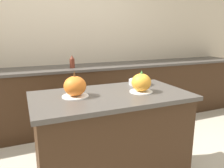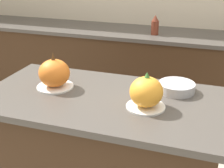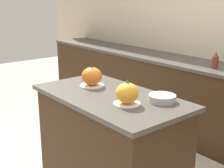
# 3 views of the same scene
# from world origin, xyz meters

# --- Properties ---
(wall_back) EXTENTS (8.00, 0.06, 2.50)m
(wall_back) POSITION_xyz_m (0.00, 1.84, 1.25)
(wall_back) COLOR beige
(wall_back) RESTS_ON ground_plane
(kitchen_island) EXTENTS (1.28, 0.69, 0.92)m
(kitchen_island) POSITION_xyz_m (0.00, 0.00, 0.46)
(kitchen_island) COLOR #382314
(kitchen_island) RESTS_ON ground_plane
(back_counter) EXTENTS (6.00, 0.60, 0.93)m
(back_counter) POSITION_xyz_m (0.00, 1.51, 0.46)
(back_counter) COLOR #382314
(back_counter) RESTS_ON ground_plane
(pumpkin_cake_left) EXTENTS (0.21, 0.21, 0.21)m
(pumpkin_cake_left) POSITION_xyz_m (-0.29, 0.04, 1.00)
(pumpkin_cake_left) COLOR white
(pumpkin_cake_left) RESTS_ON kitchen_island
(pumpkin_cake_right) EXTENTS (0.19, 0.19, 0.19)m
(pumpkin_cake_right) POSITION_xyz_m (0.25, -0.04, 1.00)
(pumpkin_cake_right) COLOR white
(pumpkin_cake_right) RESTS_ON kitchen_island
(bottle_tall) EXTENTS (0.07, 0.07, 0.18)m
(bottle_tall) POSITION_xyz_m (-0.00, 1.42, 1.01)
(bottle_tall) COLOR maroon
(bottle_tall) RESTS_ON back_counter
(mixing_bowl) EXTENTS (0.20, 0.20, 0.05)m
(mixing_bowl) POSITION_xyz_m (0.37, 0.19, 0.95)
(mixing_bowl) COLOR #ADADB2
(mixing_bowl) RESTS_ON kitchen_island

